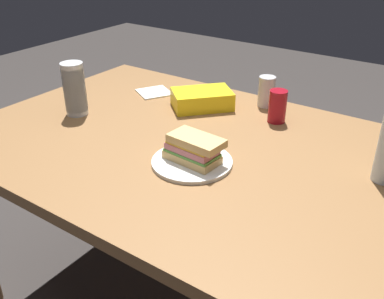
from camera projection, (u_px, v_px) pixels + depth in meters
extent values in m
cube|color=olive|center=(188.00, 147.00, 1.50)|extent=(1.57, 1.07, 0.04)
cylinder|color=brown|center=(131.00, 144.00, 2.37)|extent=(0.07, 0.07, 0.74)
cylinder|color=white|center=(192.00, 162.00, 1.36)|extent=(0.25, 0.25, 0.01)
cube|color=#DBB26B|center=(192.00, 157.00, 1.35)|extent=(0.18, 0.10, 0.02)
cube|color=#599E3F|center=(192.00, 152.00, 1.34)|extent=(0.17, 0.10, 0.01)
cube|color=#C6727A|center=(192.00, 148.00, 1.34)|extent=(0.16, 0.09, 0.02)
cube|color=yellow|center=(192.00, 145.00, 1.33)|extent=(0.16, 0.09, 0.01)
cube|color=#DBB26B|center=(196.00, 141.00, 1.32)|extent=(0.18, 0.10, 0.02)
cylinder|color=maroon|center=(277.00, 106.00, 1.61)|extent=(0.07, 0.07, 0.12)
cube|color=yellow|center=(202.00, 99.00, 1.75)|extent=(0.27, 0.27, 0.07)
cylinder|color=silver|center=(76.00, 102.00, 1.68)|extent=(0.08, 0.08, 0.09)
cylinder|color=silver|center=(76.00, 98.00, 1.68)|extent=(0.08, 0.08, 0.09)
cylinder|color=silver|center=(75.00, 93.00, 1.67)|extent=(0.08, 0.08, 0.09)
cylinder|color=silver|center=(75.00, 89.00, 1.66)|extent=(0.08, 0.08, 0.09)
cylinder|color=silver|center=(74.00, 84.00, 1.65)|extent=(0.08, 0.08, 0.09)
cylinder|color=silver|center=(73.00, 80.00, 1.64)|extent=(0.08, 0.08, 0.09)
cylinder|color=silver|center=(73.00, 75.00, 1.63)|extent=(0.08, 0.08, 0.09)
cylinder|color=silver|center=(266.00, 91.00, 1.75)|extent=(0.07, 0.07, 0.12)
cube|color=white|center=(154.00, 92.00, 1.90)|extent=(0.18, 0.18, 0.01)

